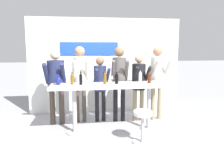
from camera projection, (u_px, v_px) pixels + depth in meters
ground_plane at (112, 131)px, 4.43m from camera, size 40.00×40.00×0.00m
back_wall at (106, 65)px, 5.64m from camera, size 4.24×0.12×2.63m
tasting_table at (113, 91)px, 4.31m from camera, size 2.64×0.55×1.05m
bar_stool at (143, 122)px, 3.82m from camera, size 0.38×0.38×0.63m
person_far_left at (56, 79)px, 4.67m from camera, size 0.48×0.58×1.78m
person_left at (80, 75)px, 4.78m from camera, size 0.39×0.54×1.86m
person_center_left at (100, 81)px, 4.87m from camera, size 0.42×0.53×1.61m
person_center at (119, 75)px, 4.85m from camera, size 0.43×0.57×1.85m
person_center_right at (139, 80)px, 4.91m from camera, size 0.44×0.55×1.67m
person_right at (157, 74)px, 4.97m from camera, size 0.46×0.59×1.85m
wine_bottle_0 at (81, 79)px, 4.20m from camera, size 0.07×0.07×0.28m
wine_bottle_1 at (105, 78)px, 4.28m from camera, size 0.07×0.07×0.30m
wine_bottle_2 at (72, 79)px, 4.23m from camera, size 0.06×0.06×0.27m
wine_bottle_3 at (140, 77)px, 4.45m from camera, size 0.07×0.07×0.28m
wine_bottle_4 at (117, 78)px, 4.31m from camera, size 0.07×0.07×0.26m
wine_bottle_5 at (149, 78)px, 4.38m from camera, size 0.07×0.07×0.27m
wine_glass_0 at (166, 77)px, 4.47m from camera, size 0.07×0.07×0.18m
wine_glass_1 at (67, 80)px, 4.06m from camera, size 0.07×0.07×0.18m
wine_glass_2 at (112, 77)px, 4.39m from camera, size 0.07×0.07×0.18m
decorative_vase at (58, 81)px, 4.20m from camera, size 0.13×0.13×0.22m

